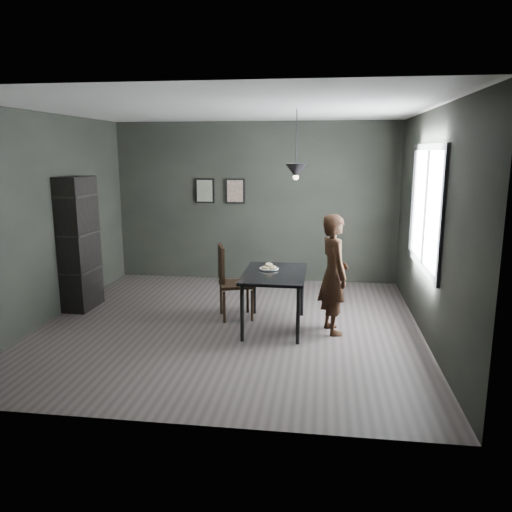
# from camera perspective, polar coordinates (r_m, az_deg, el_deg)

# --- Properties ---
(ground) EXTENTS (5.00, 5.00, 0.00)m
(ground) POSITION_cam_1_polar(r_m,az_deg,el_deg) (6.77, -3.02, -7.90)
(ground) COLOR #383230
(ground) RESTS_ON ground
(back_wall) EXTENTS (5.00, 0.10, 2.80)m
(back_wall) POSITION_cam_1_polar(r_m,az_deg,el_deg) (8.88, -0.11, 6.14)
(back_wall) COLOR black
(back_wall) RESTS_ON ground
(ceiling) EXTENTS (5.00, 5.00, 0.02)m
(ceiling) POSITION_cam_1_polar(r_m,az_deg,el_deg) (6.39, -3.31, 16.45)
(ceiling) COLOR silver
(ceiling) RESTS_ON ground
(window_assembly) EXTENTS (0.04, 1.96, 1.56)m
(window_assembly) POSITION_cam_1_polar(r_m,az_deg,el_deg) (6.62, 18.81, 5.27)
(window_assembly) COLOR white
(window_assembly) RESTS_ON ground
(cafe_table) EXTENTS (0.80, 1.20, 0.75)m
(cafe_table) POSITION_cam_1_polar(r_m,az_deg,el_deg) (6.49, 2.13, -2.56)
(cafe_table) COLOR black
(cafe_table) RESTS_ON ground
(white_plate) EXTENTS (0.23, 0.23, 0.01)m
(white_plate) POSITION_cam_1_polar(r_m,az_deg,el_deg) (6.62, 1.50, -1.52)
(white_plate) COLOR white
(white_plate) RESTS_ON cafe_table
(donut_pile) EXTENTS (0.19, 0.15, 0.08)m
(donut_pile) POSITION_cam_1_polar(r_m,az_deg,el_deg) (6.61, 1.50, -1.21)
(donut_pile) COLOR beige
(donut_pile) RESTS_ON white_plate
(woman) EXTENTS (0.53, 0.65, 1.53)m
(woman) POSITION_cam_1_polar(r_m,az_deg,el_deg) (6.39, 8.88, -2.05)
(woman) COLOR black
(woman) RESTS_ON ground
(wood_chair) EXTENTS (0.56, 0.56, 1.03)m
(wood_chair) POSITION_cam_1_polar(r_m,az_deg,el_deg) (6.89, -3.05, -2.42)
(wood_chair) COLOR black
(wood_chair) RESTS_ON ground
(shelf_unit) EXTENTS (0.39, 0.66, 1.94)m
(shelf_unit) POSITION_cam_1_polar(r_m,az_deg,el_deg) (7.71, -19.61, 1.34)
(shelf_unit) COLOR black
(shelf_unit) RESTS_ON ground
(pendant_lamp) EXTENTS (0.28, 0.28, 0.86)m
(pendant_lamp) POSITION_cam_1_polar(r_m,az_deg,el_deg) (6.37, 4.59, 9.70)
(pendant_lamp) COLOR black
(pendant_lamp) RESTS_ON ground
(framed_print_left) EXTENTS (0.34, 0.04, 0.44)m
(framed_print_left) POSITION_cam_1_polar(r_m,az_deg,el_deg) (9.00, -5.87, 7.43)
(framed_print_left) COLOR black
(framed_print_left) RESTS_ON ground
(framed_print_right) EXTENTS (0.34, 0.04, 0.44)m
(framed_print_right) POSITION_cam_1_polar(r_m,az_deg,el_deg) (8.89, -2.39, 7.43)
(framed_print_right) COLOR black
(framed_print_right) RESTS_ON ground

